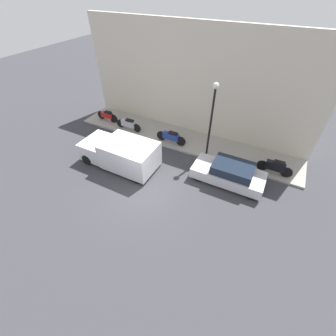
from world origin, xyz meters
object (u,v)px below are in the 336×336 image
delivery_van (120,153)px  motorcycle_blue (171,137)px  motorcycle_black (275,167)px  streetlamp (212,111)px  parked_car (229,173)px  scooter_silver (128,124)px  motorcycle_red (107,115)px

delivery_van → motorcycle_blue: size_ratio=2.20×
motorcycle_black → streetlamp: 4.66m
parked_car → scooter_silver: 8.03m
motorcycle_black → parked_car: bearing=128.2°
delivery_van → streetlamp: 5.69m
motorcycle_blue → streetlamp: bearing=-92.8°
parked_car → motorcycle_black: 2.70m
motorcycle_black → scooter_silver: size_ratio=0.95×
delivery_van → scooter_silver: (3.30, 1.76, -0.27)m
parked_car → motorcycle_blue: (1.70, 4.38, 0.01)m
motorcycle_red → streetlamp: streetlamp is taller
motorcycle_red → motorcycle_black: bearing=-92.1°
delivery_van → parked_car: bearing=-76.1°
parked_car → delivery_van: bearing=103.9°
parked_car → motorcycle_blue: parked_car is taller
parked_car → delivery_van: 6.26m
motorcycle_black → motorcycle_red: (0.45, 12.14, -0.04)m
parked_car → delivery_van: delivery_van is taller
parked_car → motorcycle_red: size_ratio=2.11×
motorcycle_black → delivery_van: bearing=111.2°
delivery_van → streetlamp: size_ratio=1.02×
scooter_silver → streetlamp: 6.50m
delivery_van → scooter_silver: 3.75m
motorcycle_blue → motorcycle_red: motorcycle_blue is taller
delivery_van → motorcycle_red: delivery_van is taller
motorcycle_red → delivery_van: bearing=-132.7°
streetlamp → motorcycle_black: bearing=-88.7°
scooter_silver → motorcycle_red: 2.20m
delivery_van → motorcycle_black: delivery_van is taller
delivery_van → motorcycle_black: (3.18, -8.20, -0.25)m
motorcycle_black → motorcycle_blue: bearing=89.7°
delivery_van → motorcycle_blue: 3.64m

